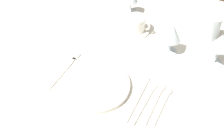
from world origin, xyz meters
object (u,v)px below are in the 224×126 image
at_px(dinner_knife, 137,99).
at_px(spoon_tea, 163,102).
at_px(spoon_dessert, 156,99).
at_px(wine_glass_right, 172,34).
at_px(fork_outer, 66,68).
at_px(spoon_soup, 148,97).
at_px(wine_glass_far, 220,43).
at_px(dinner_plate, 97,85).
at_px(coffee_cup_left, 136,23).
at_px(drink_tumbler, 210,30).

relative_size(dinner_knife, spoon_tea, 1.11).
height_order(spoon_dessert, spoon_tea, same).
distance_m(dinner_knife, wine_glass_right, 0.31).
xyz_separation_m(fork_outer, spoon_soup, (0.34, 0.02, 0.00)).
bearing_deg(wine_glass_right, wine_glass_far, 5.85).
bearing_deg(dinner_plate, spoon_dessert, 12.52).
relative_size(spoon_dessert, coffee_cup_left, 2.05).
xyz_separation_m(fork_outer, wine_glass_far, (0.50, 0.31, 0.10)).
distance_m(spoon_dessert, coffee_cup_left, 0.40).
xyz_separation_m(coffee_cup_left, drink_tumbler, (0.30, 0.09, 0.01)).
height_order(fork_outer, wine_glass_right, wine_glass_right).
distance_m(spoon_soup, coffee_cup_left, 0.38).
xyz_separation_m(wine_glass_far, drink_tumbler, (-0.06, 0.13, -0.05)).
bearing_deg(dinner_plate, coffee_cup_left, 91.86).
bearing_deg(coffee_cup_left, spoon_tea, -51.58).
distance_m(spoon_soup, spoon_tea, 0.06).
bearing_deg(drink_tumbler, spoon_tea, -96.44).
relative_size(spoon_soup, drink_tumbler, 1.72).
distance_m(dinner_plate, coffee_cup_left, 0.37).
xyz_separation_m(spoon_dessert, spoon_tea, (0.03, 0.00, -0.00)).
bearing_deg(coffee_cup_left, dinner_knife, -64.72).
xyz_separation_m(dinner_plate, drink_tumbler, (0.29, 0.46, 0.04)).
bearing_deg(spoon_tea, wine_glass_far, 69.39).
distance_m(dinner_plate, wine_glass_far, 0.49).
xyz_separation_m(spoon_dessert, wine_glass_right, (-0.05, 0.26, 0.09)).
distance_m(coffee_cup_left, wine_glass_far, 0.37).
xyz_separation_m(spoon_soup, spoon_tea, (0.06, 0.00, 0.00)).
xyz_separation_m(dinner_knife, spoon_tea, (0.09, 0.03, -0.00)).
relative_size(fork_outer, spoon_dessert, 0.98).
height_order(spoon_soup, wine_glass_far, wine_glass_far).
bearing_deg(spoon_tea, coffee_cup_left, 128.42).
height_order(spoon_dessert, coffee_cup_left, coffee_cup_left).
xyz_separation_m(dinner_plate, dinner_knife, (0.16, 0.02, -0.01)).
bearing_deg(drink_tumbler, spoon_soup, -104.06).
relative_size(dinner_plate, coffee_cup_left, 2.30).
bearing_deg(spoon_tea, dinner_knife, -160.24).
bearing_deg(coffee_cup_left, spoon_soup, -58.72).
bearing_deg(wine_glass_far, drink_tumbler, 114.26).
distance_m(spoon_soup, drink_tumbler, 0.43).
bearing_deg(wine_glass_far, dinner_knife, -121.81).
xyz_separation_m(spoon_dessert, coffee_cup_left, (-0.23, 0.32, 0.04)).
bearing_deg(coffee_cup_left, dinner_plate, -88.14).
height_order(coffee_cup_left, wine_glass_right, wine_glass_right).
relative_size(fork_outer, dinner_knife, 0.94).
height_order(dinner_knife, spoon_dessert, spoon_dessert).
bearing_deg(spoon_soup, coffee_cup_left, 121.28).
distance_m(spoon_soup, spoon_dessert, 0.03).
height_order(dinner_knife, wine_glass_far, wine_glass_far).
xyz_separation_m(dinner_plate, wine_glass_right, (0.17, 0.31, 0.09)).
bearing_deg(wine_glass_far, wine_glass_right, -174.15).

